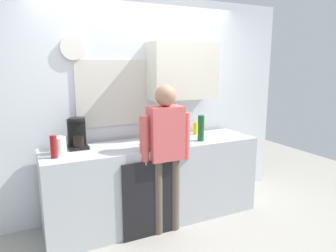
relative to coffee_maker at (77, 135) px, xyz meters
The scene contains 15 objects.
ground_plane 1.43m from the coffee_maker, 29.91° to the right, with size 8.00×8.00×0.00m, color #9E998E.
kitchen_counter 1.03m from the coffee_maker, 11.72° to the right, with size 2.46×0.64×0.93m, color #B2B7BC.
dishwasher_panel 1.02m from the coffee_maker, 39.82° to the right, with size 0.56×0.02×0.83m, color black.
back_wall_assembly 0.95m from the coffee_maker, 14.65° to the left, with size 4.06×0.42×2.60m.
coffee_maker is the anchor object (origin of this frame).
bottle_green_wine 1.38m from the coffee_maker, 12.57° to the right, with size 0.07×0.07×0.30m, color #195923.
bottle_dark_sauce 0.84m from the coffee_maker, 14.84° to the right, with size 0.06×0.06×0.18m, color black.
bottle_red_vinegar 0.38m from the coffee_maker, 134.52° to the right, with size 0.06×0.06×0.22m, color maroon.
bottle_amber_beer 0.92m from the coffee_maker, 12.53° to the right, with size 0.06×0.06×0.23m, color brown.
cup_white_mug 0.98m from the coffee_maker, ahead, with size 0.08×0.08×0.10m, color white.
cup_blue_mug 1.13m from the coffee_maker, 14.34° to the right, with size 0.08×0.08×0.10m, color #3351B2.
cup_yellow_cup 0.80m from the coffee_maker, ahead, with size 0.07×0.07×0.09m, color yellow.
dish_soap 1.48m from the coffee_maker, ahead, with size 0.06×0.06×0.18m.
storage_canister 0.26m from the coffee_maker, 143.77° to the right, with size 0.14×0.14×0.17m, color silver.
person_at_sink 0.95m from the coffee_maker, 29.91° to the right, with size 0.57×0.22×1.60m.
Camera 1 is at (-1.34, -2.80, 1.80)m, focal length 32.85 mm.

